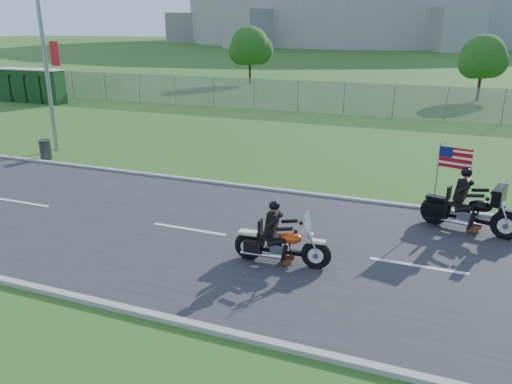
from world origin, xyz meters
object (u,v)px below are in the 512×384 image
at_px(porta_toilet_c, 24,86).
at_px(motorcycle_follow, 470,211).
at_px(porta_toilet_a, 55,88).
at_px(porta_toilet_b, 39,87).
at_px(motorcycle_lead, 280,245).
at_px(porta_toilet_d, 9,85).
at_px(streetlight, 44,17).
at_px(trash_can, 45,150).

distance_m(porta_toilet_c, motorcycle_follow, 33.12).
bearing_deg(porta_toilet_a, porta_toilet_b, 180.00).
distance_m(porta_toilet_a, motorcycle_lead, 29.18).
bearing_deg(porta_toilet_d, streetlight, -37.17).
bearing_deg(porta_toilet_a, trash_can, -49.15).
xyz_separation_m(porta_toilet_a, trash_can, (10.72, -12.40, -0.75)).
relative_size(porta_toilet_c, motorcycle_follow, 0.88).
bearing_deg(porta_toilet_a, porta_toilet_c, 180.00).
height_order(porta_toilet_b, porta_toilet_d, same).
bearing_deg(motorcycle_follow, porta_toilet_a, 166.22).
bearing_deg(porta_toilet_c, motorcycle_follow, -25.59).
bearing_deg(porta_toilet_b, streetlight, -43.35).
xyz_separation_m(porta_toilet_b, motorcycle_follow, (28.47, -14.31, -0.55)).
xyz_separation_m(porta_toilet_a, porta_toilet_c, (-2.80, 0.00, 0.00)).
distance_m(streetlight, porta_toilet_a, 15.39).
relative_size(streetlight, porta_toilet_a, 4.35).
distance_m(streetlight, porta_toilet_b, 16.33).
height_order(porta_toilet_a, porta_toilet_d, same).
height_order(streetlight, motorcycle_follow, streetlight).
height_order(porta_toilet_b, motorcycle_follow, porta_toilet_b).
bearing_deg(trash_can, porta_toilet_c, 137.48).
height_order(motorcycle_lead, trash_can, motorcycle_lead).
height_order(porta_toilet_d, motorcycle_lead, porta_toilet_d).
xyz_separation_m(porta_toilet_b, porta_toilet_c, (-1.40, 0.00, 0.00)).
xyz_separation_m(porta_toilet_d, motorcycle_lead, (27.16, -18.00, -0.65)).
height_order(streetlight, porta_toilet_d, streetlight).
height_order(streetlight, trash_can, streetlight).
bearing_deg(porta_toilet_b, motorcycle_lead, -36.46).
distance_m(porta_toilet_b, motorcycle_follow, 31.87).
bearing_deg(motorcycle_follow, trash_can, -172.59).
distance_m(porta_toilet_c, porta_toilet_d, 1.40).
relative_size(porta_toilet_b, porta_toilet_c, 1.00).
relative_size(porta_toilet_b, trash_can, 2.89).
xyz_separation_m(porta_toilet_d, trash_can, (14.92, -12.40, -0.75)).
bearing_deg(porta_toilet_c, trash_can, -42.52).
bearing_deg(streetlight, trash_can, -66.57).
distance_m(streetlight, motorcycle_lead, 15.69).
height_order(porta_toilet_c, porta_toilet_d, same).
xyz_separation_m(porta_toilet_b, porta_toilet_d, (-2.80, 0.00, 0.00)).
bearing_deg(motorcycle_follow, streetlight, -177.61).
relative_size(porta_toilet_b, porta_toilet_d, 1.00).
relative_size(porta_toilet_d, motorcycle_follow, 0.88).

